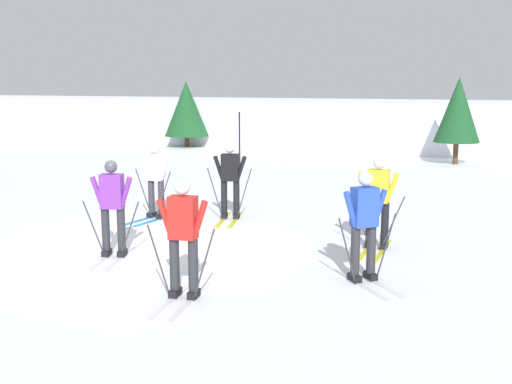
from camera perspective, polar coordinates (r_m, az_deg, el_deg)
ground_plane at (r=11.58m, az=-10.03°, el=-5.22°), size 120.00×120.00×0.00m
far_snow_ridge at (r=30.80m, az=12.43°, el=6.17°), size 80.00×7.79×2.18m
skier_yellow at (r=11.46m, az=11.19°, el=-0.72°), size 1.00×1.62×1.71m
skier_purple at (r=10.99m, az=-13.13°, el=-1.25°), size 0.95×1.63×1.71m
skier_blue at (r=9.50m, az=9.98°, el=-2.87°), size 1.40×1.38×1.71m
skier_red at (r=8.68m, az=-6.76°, el=-4.01°), size 0.99×1.64×1.71m
skier_black at (r=13.76m, az=-2.41°, el=1.23°), size 0.97×1.64×1.71m
skier_white at (r=14.01m, az=-9.27°, el=1.26°), size 1.00×1.63×1.71m
trail_marker_pole at (r=21.49m, az=-1.54°, el=4.69°), size 0.06×0.06×2.06m
conifer_far_left at (r=24.43m, az=18.16°, el=7.22°), size 1.70×1.70×3.26m
conifer_far_right at (r=29.92m, az=-6.45°, el=7.65°), size 2.11×2.11×3.13m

